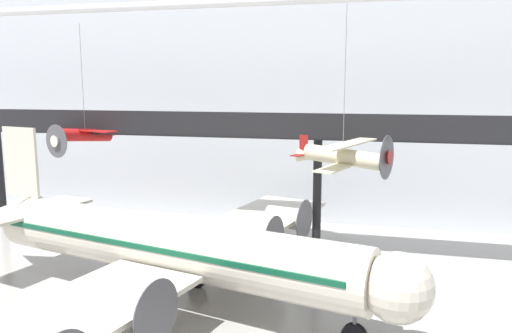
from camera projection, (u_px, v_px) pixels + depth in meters
name	position (u px, v px, depth m)	size (l,w,h in m)	color
hangar_back_wall	(330.00, 106.00, 47.69)	(140.00, 3.00, 22.37)	silver
mezzanine_walkway	(317.00, 134.00, 38.56)	(110.00, 3.20, 11.07)	black
airliner_silver_main	(165.00, 246.00, 29.91)	(31.05, 35.86, 10.25)	beige
suspended_plane_red_highwing	(85.00, 134.00, 41.69)	(7.43, 6.35, 10.66)	red
suspended_plane_cream_biplane	(343.00, 156.00, 31.96)	(6.56, 7.73, 10.67)	beige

